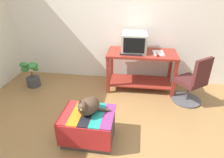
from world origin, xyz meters
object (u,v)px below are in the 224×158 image
object	(u,v)px
potted_plant	(31,74)
keyboard	(131,54)
ottoman_with_blanket	(88,126)
cat	(88,106)
stapler	(157,55)
tv_monitor	(134,42)
office_chair	(192,84)
desk	(141,64)
book	(158,53)

from	to	relation	value
potted_plant	keyboard	bearing A→B (deg)	2.99
ottoman_with_blanket	potted_plant	size ratio (longest dim) A/B	1.20
cat	potted_plant	distance (m)	2.03
potted_plant	stapler	xyz separation A→B (m)	(2.48, 0.10, 0.52)
keyboard	potted_plant	world-z (taller)	keyboard
ottoman_with_blanket	potted_plant	world-z (taller)	potted_plant
keyboard	cat	distance (m)	1.48
tv_monitor	office_chair	xyz separation A→B (m)	(1.06, -0.46, -0.55)
cat	office_chair	xyz separation A→B (m)	(1.55, 1.13, -0.16)
ottoman_with_blanket	office_chair	world-z (taller)	office_chair
cat	office_chair	size ratio (longest dim) A/B	0.50
tv_monitor	potted_plant	distance (m)	2.18
office_chair	stapler	bearing A→B (deg)	-59.86
desk	book	world-z (taller)	book
book	office_chair	xyz separation A→B (m)	(0.60, -0.36, -0.40)
desk	book	bearing A→B (deg)	-8.93
potted_plant	stapler	bearing A→B (deg)	2.26
book	potted_plant	bearing A→B (deg)	-179.91
book	cat	xyz separation A→B (m)	(-0.95, -1.49, -0.24)
tv_monitor	keyboard	size ratio (longest dim) A/B	1.30
keyboard	stapler	distance (m)	0.47
book	stapler	bearing A→B (deg)	-108.50
potted_plant	office_chair	distance (m)	3.11
keyboard	ottoman_with_blanket	size ratio (longest dim) A/B	0.57
office_chair	keyboard	bearing A→B (deg)	-51.33
keyboard	ottoman_with_blanket	distance (m)	1.58
tv_monitor	potted_plant	bearing A→B (deg)	-172.71
book	office_chair	size ratio (longest dim) A/B	0.31
desk	stapler	size ratio (longest dim) A/B	11.97
desk	keyboard	bearing A→B (deg)	-145.37
keyboard	office_chair	bearing A→B (deg)	-12.28
tv_monitor	stapler	bearing A→B (deg)	-27.18
book	office_chair	distance (m)	0.80
ottoman_with_blanket	office_chair	xyz separation A→B (m)	(1.57, 1.15, 0.17)
office_chair	cat	bearing A→B (deg)	-2.21
keyboard	book	distance (m)	0.51
keyboard	office_chair	size ratio (longest dim) A/B	0.45
office_chair	tv_monitor	bearing A→B (deg)	-61.63
tv_monitor	keyboard	world-z (taller)	tv_monitor
desk	potted_plant	xyz separation A→B (m)	(-2.21, -0.25, -0.25)
desk	office_chair	size ratio (longest dim) A/B	1.48
ottoman_with_blanket	office_chair	size ratio (longest dim) A/B	0.78
desk	stapler	world-z (taller)	stapler
cat	potted_plant	size ratio (longest dim) A/B	0.76
desk	cat	distance (m)	1.66
potted_plant	stapler	distance (m)	2.53
ottoman_with_blanket	office_chair	bearing A→B (deg)	36.18
keyboard	potted_plant	xyz separation A→B (m)	(-2.01, -0.10, -0.51)
ottoman_with_blanket	stapler	size ratio (longest dim) A/B	6.33
book	ottoman_with_blanket	bearing A→B (deg)	-127.38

